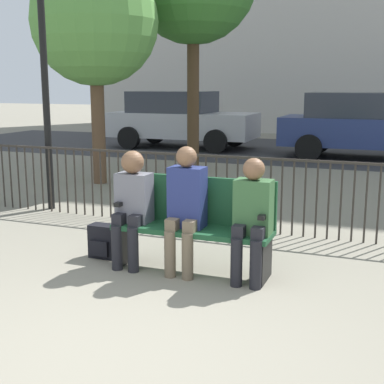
{
  "coord_description": "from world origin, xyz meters",
  "views": [
    {
      "loc": [
        1.82,
        -2.83,
        1.82
      ],
      "look_at": [
        0.0,
        1.86,
        0.8
      ],
      "focal_mm": 50.0,
      "sensor_mm": 36.0,
      "label": 1
    }
  ],
  "objects_px": {
    "seated_person_1": "(185,204)",
    "parked_car_1": "(365,125)",
    "backpack": "(104,241)",
    "lamp_post": "(43,52)",
    "park_bench": "(195,221)",
    "seated_person_2": "(252,214)",
    "tree_1": "(95,22)",
    "seated_person_0": "(132,201)",
    "parked_car_0": "(180,119)"
  },
  "relations": [
    {
      "from": "tree_1",
      "to": "lamp_post",
      "type": "bearing_deg",
      "value": -78.81
    },
    {
      "from": "seated_person_2",
      "to": "park_bench",
      "type": "bearing_deg",
      "value": 168.01
    },
    {
      "from": "seated_person_0",
      "to": "seated_person_2",
      "type": "bearing_deg",
      "value": -0.04
    },
    {
      "from": "seated_person_0",
      "to": "seated_person_2",
      "type": "distance_m",
      "value": 1.23
    },
    {
      "from": "park_bench",
      "to": "parked_car_0",
      "type": "relative_size",
      "value": 0.37
    },
    {
      "from": "backpack",
      "to": "park_bench",
      "type": "bearing_deg",
      "value": 0.62
    },
    {
      "from": "parked_car_1",
      "to": "lamp_post",
      "type": "bearing_deg",
      "value": -118.32
    },
    {
      "from": "backpack",
      "to": "parked_car_0",
      "type": "distance_m",
      "value": 10.11
    },
    {
      "from": "park_bench",
      "to": "seated_person_1",
      "type": "relative_size",
      "value": 1.27
    },
    {
      "from": "seated_person_2",
      "to": "tree_1",
      "type": "bearing_deg",
      "value": 135.2
    },
    {
      "from": "park_bench",
      "to": "tree_1",
      "type": "distance_m",
      "value": 5.61
    },
    {
      "from": "seated_person_0",
      "to": "tree_1",
      "type": "bearing_deg",
      "value": 124.74
    },
    {
      "from": "park_bench",
      "to": "seated_person_0",
      "type": "xyz_separation_m",
      "value": [
        -0.62,
        -0.13,
        0.18
      ]
    },
    {
      "from": "park_bench",
      "to": "seated_person_2",
      "type": "relative_size",
      "value": 1.35
    },
    {
      "from": "park_bench",
      "to": "parked_car_1",
      "type": "bearing_deg",
      "value": 83.55
    },
    {
      "from": "tree_1",
      "to": "parked_car_0",
      "type": "xyz_separation_m",
      "value": [
        -0.77,
        5.79,
        -2.05
      ]
    },
    {
      "from": "seated_person_0",
      "to": "lamp_post",
      "type": "relative_size",
      "value": 0.35
    },
    {
      "from": "park_bench",
      "to": "parked_car_0",
      "type": "height_order",
      "value": "parked_car_0"
    },
    {
      "from": "tree_1",
      "to": "parked_car_0",
      "type": "relative_size",
      "value": 0.96
    },
    {
      "from": "seated_person_0",
      "to": "parked_car_0",
      "type": "bearing_deg",
      "value": 109.78
    },
    {
      "from": "tree_1",
      "to": "parked_car_0",
      "type": "bearing_deg",
      "value": 97.57
    },
    {
      "from": "seated_person_2",
      "to": "backpack",
      "type": "relative_size",
      "value": 3.26
    },
    {
      "from": "tree_1",
      "to": "seated_person_1",
      "type": "bearing_deg",
      "value": -49.95
    },
    {
      "from": "seated_person_0",
      "to": "seated_person_1",
      "type": "height_order",
      "value": "seated_person_1"
    },
    {
      "from": "backpack",
      "to": "lamp_post",
      "type": "distance_m",
      "value": 3.3
    },
    {
      "from": "park_bench",
      "to": "seated_person_1",
      "type": "height_order",
      "value": "seated_person_1"
    },
    {
      "from": "lamp_post",
      "to": "seated_person_0",
      "type": "bearing_deg",
      "value": -38.42
    },
    {
      "from": "park_bench",
      "to": "backpack",
      "type": "distance_m",
      "value": 1.08
    },
    {
      "from": "parked_car_1",
      "to": "park_bench",
      "type": "bearing_deg",
      "value": -96.45
    },
    {
      "from": "park_bench",
      "to": "parked_car_1",
      "type": "distance_m",
      "value": 9.12
    },
    {
      "from": "seated_person_0",
      "to": "park_bench",
      "type": "bearing_deg",
      "value": 11.64
    },
    {
      "from": "seated_person_0",
      "to": "backpack",
      "type": "relative_size",
      "value": 3.3
    },
    {
      "from": "seated_person_1",
      "to": "lamp_post",
      "type": "distance_m",
      "value": 3.76
    },
    {
      "from": "seated_person_2",
      "to": "parked_car_1",
      "type": "distance_m",
      "value": 9.19
    },
    {
      "from": "parked_car_0",
      "to": "parked_car_1",
      "type": "height_order",
      "value": "same"
    },
    {
      "from": "parked_car_1",
      "to": "parked_car_0",
      "type": "bearing_deg",
      "value": 173.98
    },
    {
      "from": "backpack",
      "to": "parked_car_0",
      "type": "relative_size",
      "value": 0.08
    },
    {
      "from": "seated_person_2",
      "to": "seated_person_0",
      "type": "bearing_deg",
      "value": 179.96
    },
    {
      "from": "park_bench",
      "to": "parked_car_1",
      "type": "xyz_separation_m",
      "value": [
        1.02,
        9.05,
        0.35
      ]
    },
    {
      "from": "park_bench",
      "to": "backpack",
      "type": "height_order",
      "value": "park_bench"
    },
    {
      "from": "lamp_post",
      "to": "parked_car_0",
      "type": "relative_size",
      "value": 0.8
    },
    {
      "from": "seated_person_1",
      "to": "parked_car_1",
      "type": "bearing_deg",
      "value": 83.33
    },
    {
      "from": "backpack",
      "to": "tree_1",
      "type": "distance_m",
      "value": 5.22
    },
    {
      "from": "seated_person_0",
      "to": "parked_car_1",
      "type": "bearing_deg",
      "value": 79.82
    },
    {
      "from": "seated_person_0",
      "to": "backpack",
      "type": "distance_m",
      "value": 0.65
    },
    {
      "from": "seated_person_1",
      "to": "lamp_post",
      "type": "xyz_separation_m",
      "value": [
        -2.89,
        1.83,
        1.57
      ]
    },
    {
      "from": "tree_1",
      "to": "backpack",
      "type": "bearing_deg",
      "value": -58.75
    },
    {
      "from": "seated_person_2",
      "to": "lamp_post",
      "type": "xyz_separation_m",
      "value": [
        -3.55,
        1.83,
        1.61
      ]
    },
    {
      "from": "seated_person_0",
      "to": "parked_car_1",
      "type": "height_order",
      "value": "parked_car_1"
    },
    {
      "from": "seated_person_0",
      "to": "parked_car_0",
      "type": "xyz_separation_m",
      "value": [
        -3.5,
        9.72,
        0.17
      ]
    }
  ]
}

